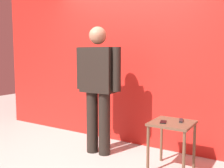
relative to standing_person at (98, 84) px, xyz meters
The scene contains 6 objects.
ground_plane 1.16m from the standing_person, 85.50° to the right, with size 12.00×12.00×0.00m, color #B7B2A8.
back_wall_red 0.91m from the standing_person, 86.43° to the left, with size 5.38×0.12×3.22m, color red.
standing_person is the anchor object (origin of this frame).
side_table 1.22m from the standing_person, ahead, with size 0.50×0.50×0.62m.
cell_phone 1.09m from the standing_person, ahead, with size 0.07×0.14×0.01m, color black.
tv_remote 1.25m from the standing_person, ahead, with size 0.04×0.17×0.02m, color black.
Camera 1 is at (2.11, -2.51, 1.44)m, focal length 42.28 mm.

